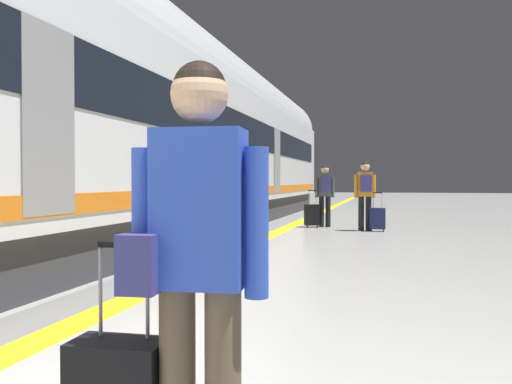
{
  "coord_description": "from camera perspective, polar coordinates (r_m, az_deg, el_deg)",
  "views": [
    {
      "loc": [
        1.65,
        -0.52,
        1.26
      ],
      "look_at": [
        -0.23,
        7.12,
        1.1
      ],
      "focal_mm": 38.24,
      "sensor_mm": 36.0,
      "label": 1
    }
  ],
  "objects": [
    {
      "name": "suitcase_near",
      "position": [
        14.82,
        5.85,
        -2.4
      ],
      "size": [
        0.44,
        0.36,
        1.02
      ],
      "color": "black",
      "rests_on": "ground"
    },
    {
      "name": "passenger_near",
      "position": [
        15.0,
        7.22,
        0.18
      ],
      "size": [
        0.52,
        0.38,
        1.7
      ],
      "color": "black",
      "rests_on": "ground"
    },
    {
      "name": "tactile_edge_band",
      "position": [
        11.03,
        -2.49,
        -5.39
      ],
      "size": [
        0.76,
        80.0,
        0.01
      ],
      "primitive_type": "cube",
      "color": "slate",
      "rests_on": "ground"
    },
    {
      "name": "traveller_foreground",
      "position": [
        2.12,
        -6.34,
        -6.07
      ],
      "size": [
        0.55,
        0.31,
        1.72
      ],
      "color": "brown",
      "rests_on": "ground"
    },
    {
      "name": "safety_line_strip",
      "position": [
        10.93,
        -0.48,
        -5.44
      ],
      "size": [
        0.36,
        80.0,
        0.01
      ],
      "primitive_type": "cube",
      "color": "yellow",
      "rests_on": "ground"
    },
    {
      "name": "suitcase_mid",
      "position": [
        13.93,
        12.61,
        -2.72
      ],
      "size": [
        0.39,
        0.25,
        0.98
      ],
      "color": "#19234C",
      "rests_on": "ground"
    },
    {
      "name": "high_speed_train",
      "position": [
        11.46,
        -11.85,
        7.37
      ],
      "size": [
        2.94,
        34.2,
        4.97
      ],
      "color": "#38383D",
      "rests_on": "ground"
    },
    {
      "name": "passenger_mid",
      "position": [
        14.03,
        11.34,
        0.24
      ],
      "size": [
        0.54,
        0.39,
        1.75
      ],
      "color": "black",
      "rests_on": "ground"
    }
  ]
}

